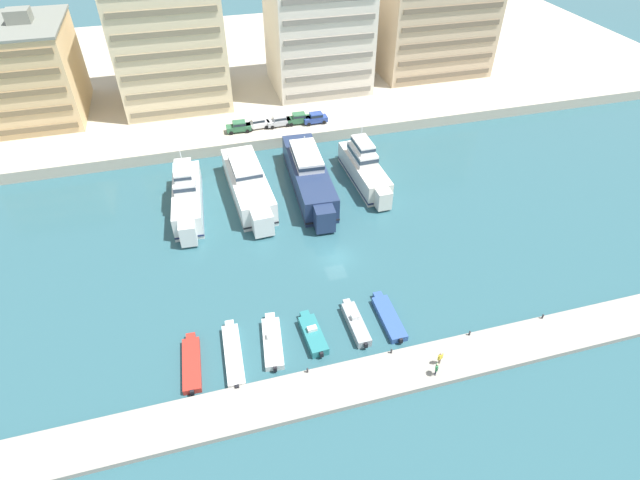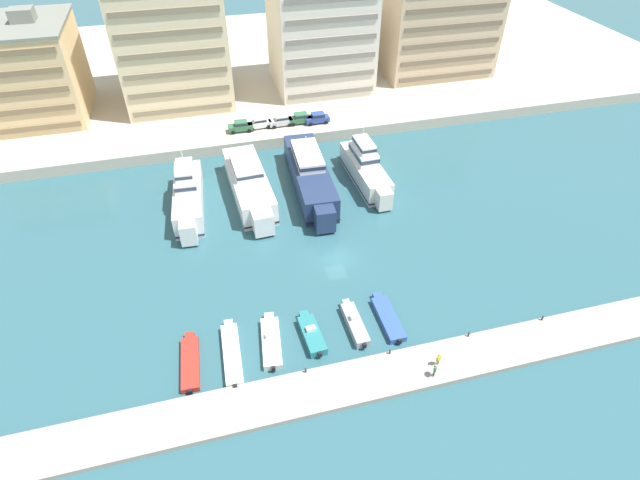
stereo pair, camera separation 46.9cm
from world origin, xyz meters
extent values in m
plane|color=#2D5B66|center=(0.00, 0.00, 0.00)|extent=(400.00, 400.00, 0.00)
cube|color=#BCB29E|center=(0.00, 63.80, 0.93)|extent=(180.00, 70.00, 1.86)
cube|color=#9E998E|center=(0.00, -18.02, 0.30)|extent=(120.00, 4.84, 0.59)
cube|color=white|center=(-16.99, 15.37, 1.72)|extent=(4.62, 14.47, 3.43)
cube|color=white|center=(-17.49, 7.41, 1.80)|extent=(2.17, 2.00, 2.92)
cube|color=#192347|center=(-16.99, 15.37, 0.60)|extent=(4.67, 14.61, 0.24)
cube|color=white|center=(-16.92, 16.44, 4.21)|extent=(3.29, 6.16, 1.55)
cube|color=#233342|center=(-16.92, 16.44, 4.36)|extent=(3.33, 6.22, 0.56)
cube|color=white|center=(-16.92, 16.44, 5.60)|extent=(2.56, 4.81, 1.22)
cube|color=#233342|center=(-16.92, 16.44, 5.72)|extent=(2.59, 4.85, 0.44)
cylinder|color=silver|center=(-16.87, 17.33, 7.11)|extent=(0.16, 0.16, 1.80)
cube|color=white|center=(-16.52, 22.94, 0.94)|extent=(3.23, 1.10, 0.20)
cube|color=white|center=(-8.41, 16.36, 1.79)|extent=(5.55, 16.62, 3.57)
cube|color=white|center=(-7.97, 7.09, 1.88)|extent=(2.74, 2.51, 3.04)
cube|color=black|center=(-8.41, 16.36, 0.63)|extent=(5.60, 16.79, 0.24)
cube|color=white|center=(-8.47, 17.59, 4.26)|extent=(4.05, 7.06, 1.38)
cube|color=#233342|center=(-8.47, 17.59, 4.40)|extent=(4.10, 7.13, 0.50)
cylinder|color=silver|center=(-8.52, 18.62, 5.86)|extent=(0.16, 0.16, 1.80)
cube|color=white|center=(-8.82, 25.01, 0.98)|extent=(4.10, 1.09, 0.20)
cube|color=navy|center=(0.54, 16.22, 1.89)|extent=(5.68, 19.19, 3.77)
cube|color=navy|center=(0.00, 5.69, 1.98)|extent=(2.71, 2.49, 3.21)
cube|color=black|center=(0.54, 16.22, 0.66)|extent=(5.73, 19.38, 0.24)
cube|color=white|center=(0.61, 17.64, 4.49)|extent=(4.08, 8.15, 1.44)
cube|color=#233342|center=(0.61, 17.64, 4.63)|extent=(4.13, 8.23, 0.52)
cylinder|color=silver|center=(0.67, 18.84, 6.11)|extent=(0.16, 0.16, 1.80)
cube|color=navy|center=(1.05, 26.14, 1.04)|extent=(4.05, 1.10, 0.20)
cube|color=silver|center=(9.00, 15.79, 1.60)|extent=(4.00, 13.67, 3.19)
cube|color=silver|center=(9.18, 8.17, 1.68)|extent=(2.07, 1.89, 2.71)
cube|color=#192347|center=(9.00, 15.79, 0.56)|extent=(4.04, 13.81, 0.24)
cube|color=white|center=(8.98, 16.81, 4.06)|extent=(3.00, 5.77, 1.74)
cube|color=#233342|center=(8.98, 16.81, 4.24)|extent=(3.04, 5.83, 0.63)
cube|color=white|center=(8.98, 16.81, 5.55)|extent=(2.34, 4.50, 1.24)
cube|color=#233342|center=(8.98, 16.81, 5.68)|extent=(2.37, 4.55, 0.45)
cylinder|color=silver|center=(8.96, 17.66, 7.07)|extent=(0.16, 0.16, 1.80)
cube|color=silver|center=(8.83, 23.03, 0.88)|extent=(3.15, 0.97, 0.20)
cube|color=red|center=(-18.64, -11.81, 0.35)|extent=(2.05, 6.42, 0.71)
cube|color=red|center=(-18.47, -8.30, 0.35)|extent=(0.99, 0.83, 0.60)
cube|color=black|center=(-18.80, -15.16, 0.50)|extent=(0.37, 0.30, 0.60)
cube|color=white|center=(-14.47, -11.80, 0.39)|extent=(1.97, 7.58, 0.79)
cube|color=white|center=(-14.32, -7.70, 0.39)|extent=(0.96, 0.80, 0.67)
cube|color=black|center=(-14.61, -15.73, 0.54)|extent=(0.37, 0.29, 0.60)
cube|color=white|center=(-10.33, -11.34, 0.38)|extent=(2.62, 6.49, 0.76)
cube|color=white|center=(-9.92, -7.83, 0.38)|extent=(1.13, 0.97, 0.65)
cube|color=silver|center=(-10.28, -10.87, 1.05)|extent=(1.10, 0.72, 0.57)
cube|color=#283847|center=(-10.25, -10.59, 1.13)|extent=(0.95, 0.19, 0.34)
cube|color=black|center=(-10.72, -14.65, 0.53)|extent=(0.39, 0.32, 0.60)
cube|color=teal|center=(-6.03, -11.54, 0.48)|extent=(2.12, 5.14, 0.96)
cube|color=teal|center=(-6.20, -8.67, 0.48)|extent=(1.04, 0.87, 0.82)
cube|color=silver|center=(-6.05, -11.17, 1.17)|extent=(1.03, 0.66, 0.41)
cube|color=#283847|center=(-6.07, -10.89, 1.23)|extent=(0.91, 0.13, 0.25)
cube|color=black|center=(-5.87, -14.24, 0.63)|extent=(0.38, 0.30, 0.60)
cube|color=#9EA3A8|center=(-1.22, -11.31, 0.51)|extent=(1.60, 5.72, 1.01)
cube|color=#9EA3A8|center=(-1.27, -8.16, 0.51)|extent=(0.84, 0.69, 0.86)
cube|color=silver|center=(-1.22, -10.88, 1.28)|extent=(0.84, 0.61, 0.53)
cube|color=#283847|center=(-1.23, -10.60, 1.36)|extent=(0.75, 0.09, 0.32)
cube|color=black|center=(-1.17, -14.34, 0.66)|extent=(0.36, 0.29, 0.60)
cube|color=#33569E|center=(2.57, -11.35, 0.37)|extent=(1.85, 6.22, 0.74)
cube|color=#33569E|center=(2.56, -7.88, 0.37)|extent=(1.01, 0.83, 0.63)
cube|color=black|center=(2.57, -14.64, 0.52)|extent=(0.36, 0.28, 0.60)
cube|color=#2D6642|center=(-7.35, 32.74, 2.58)|extent=(4.14, 1.79, 0.80)
cube|color=#2D6642|center=(-7.20, 32.74, 3.32)|extent=(2.14, 1.61, 0.68)
cube|color=#1E2833|center=(-7.20, 32.74, 3.32)|extent=(2.09, 1.62, 0.37)
cylinder|color=black|center=(-8.72, 31.92, 2.18)|extent=(0.64, 0.23, 0.64)
cylinder|color=black|center=(-8.68, 33.62, 2.18)|extent=(0.64, 0.23, 0.64)
cylinder|color=black|center=(-6.02, 31.86, 2.18)|extent=(0.64, 0.23, 0.64)
cylinder|color=black|center=(-5.98, 33.56, 2.18)|extent=(0.64, 0.23, 0.64)
cube|color=white|center=(-4.12, 33.13, 2.58)|extent=(4.20, 1.95, 0.80)
cube|color=white|center=(-3.97, 33.14, 3.32)|extent=(2.19, 1.69, 0.68)
cube|color=#1E2833|center=(-3.97, 33.14, 3.32)|extent=(2.15, 1.70, 0.37)
cylinder|color=black|center=(-5.41, 32.20, 2.18)|extent=(0.65, 0.26, 0.64)
cylinder|color=black|center=(-5.52, 33.90, 2.18)|extent=(0.65, 0.26, 0.64)
cylinder|color=black|center=(-2.72, 32.37, 2.18)|extent=(0.65, 0.26, 0.64)
cylinder|color=black|center=(-2.83, 34.07, 2.18)|extent=(0.65, 0.26, 0.64)
cube|color=#B7BCC1|center=(-0.44, 33.00, 2.58)|extent=(4.18, 1.90, 0.80)
cube|color=#B7BCC1|center=(-0.29, 33.00, 3.32)|extent=(2.17, 1.66, 0.68)
cube|color=#1E2833|center=(-0.29, 33.00, 3.32)|extent=(2.13, 1.68, 0.37)
cylinder|color=black|center=(-1.74, 32.08, 2.18)|extent=(0.65, 0.25, 0.64)
cylinder|color=black|center=(-1.83, 33.78, 2.18)|extent=(0.65, 0.25, 0.64)
cylinder|color=black|center=(0.96, 32.21, 2.18)|extent=(0.65, 0.25, 0.64)
cylinder|color=black|center=(0.87, 33.91, 2.18)|extent=(0.65, 0.25, 0.64)
cube|color=#2D6642|center=(2.95, 33.02, 2.58)|extent=(4.14, 1.81, 0.80)
cube|color=#2D6642|center=(3.10, 33.01, 3.32)|extent=(2.14, 1.62, 0.68)
cube|color=#1E2833|center=(3.10, 33.01, 3.32)|extent=(2.10, 1.63, 0.37)
cylinder|color=black|center=(1.58, 32.20, 2.18)|extent=(0.65, 0.24, 0.64)
cylinder|color=black|center=(1.63, 33.90, 2.18)|extent=(0.65, 0.24, 0.64)
cylinder|color=black|center=(4.28, 32.13, 2.18)|extent=(0.65, 0.24, 0.64)
cylinder|color=black|center=(4.33, 33.83, 2.18)|extent=(0.65, 0.24, 0.64)
cube|color=#28428E|center=(5.84, 32.39, 2.58)|extent=(4.11, 1.73, 0.80)
cube|color=#28428E|center=(5.99, 32.40, 3.32)|extent=(2.11, 1.57, 0.68)
cube|color=#1E2833|center=(5.99, 32.40, 3.32)|extent=(2.07, 1.59, 0.37)
cylinder|color=black|center=(4.50, 31.54, 2.18)|extent=(0.64, 0.22, 0.64)
cylinder|color=black|center=(4.49, 33.24, 2.18)|extent=(0.64, 0.22, 0.64)
cylinder|color=black|center=(7.20, 31.55, 2.18)|extent=(0.64, 0.22, 0.64)
cylinder|color=black|center=(7.19, 33.25, 2.18)|extent=(0.64, 0.22, 0.64)
cube|color=#E0BC84|center=(-40.86, 48.37, 9.44)|extent=(17.09, 17.80, 15.17)
cube|color=#7B6748|center=(-40.86, 39.37, 3.38)|extent=(15.72, 0.24, 0.90)
cube|color=#7B6748|center=(-40.86, 39.37, 6.41)|extent=(15.72, 0.24, 0.90)
cube|color=#7B6748|center=(-40.86, 39.37, 9.44)|extent=(15.72, 0.24, 0.90)
cube|color=#7B6748|center=(-40.86, 39.37, 12.48)|extent=(15.72, 0.24, 0.90)
cube|color=gray|center=(-40.86, 48.37, 17.23)|extent=(17.43, 18.15, 0.40)
cube|color=gray|center=(-38.29, 48.37, 18.43)|extent=(3.60, 3.20, 2.00)
cube|color=beige|center=(-16.23, 48.97, 14.71)|extent=(18.24, 17.62, 25.71)
cube|color=#7E7359|center=(-16.23, 40.06, 3.47)|extent=(16.78, 0.24, 0.90)
cube|color=#7E7359|center=(-16.23, 40.06, 6.68)|extent=(16.78, 0.24, 0.90)
cube|color=#7E7359|center=(-16.23, 40.06, 9.89)|extent=(16.78, 0.24, 0.90)
cube|color=#7E7359|center=(-16.23, 40.06, 13.11)|extent=(16.78, 0.24, 0.90)
cube|color=#7E7359|center=(-16.23, 40.06, 16.32)|extent=(16.78, 0.24, 0.90)
cube|color=#7E7359|center=(-16.23, 40.06, 19.54)|extent=(16.78, 0.24, 0.90)
cube|color=silver|center=(10.59, 48.25, 14.68)|extent=(17.58, 15.64, 25.65)
cube|color=gray|center=(10.59, 40.33, 3.46)|extent=(16.18, 0.24, 0.90)
cube|color=gray|center=(10.59, 40.33, 6.67)|extent=(16.18, 0.24, 0.90)
cube|color=gray|center=(10.59, 40.33, 9.87)|extent=(16.18, 0.24, 0.90)
cube|color=gray|center=(10.59, 40.33, 13.08)|extent=(16.18, 0.24, 0.90)
cube|color=gray|center=(10.59, 40.33, 16.29)|extent=(16.18, 0.24, 0.90)
cube|color=#C6AD89|center=(34.78, 50.68, 12.77)|extent=(21.55, 16.27, 21.81)
cube|color=#6D5F4B|center=(34.78, 42.44, 3.42)|extent=(19.83, 0.24, 0.90)
cube|color=#6D5F4B|center=(34.78, 42.44, 6.53)|extent=(19.83, 0.24, 0.90)
cube|color=#6D5F4B|center=(34.78, 42.44, 9.65)|extent=(19.83, 0.24, 0.90)
cube|color=#6D5F4B|center=(34.78, 42.44, 12.77)|extent=(19.83, 0.24, 0.90)
cube|color=#6D5F4B|center=(34.78, 42.44, 15.88)|extent=(19.83, 0.24, 0.90)
cylinder|color=#7A6B56|center=(5.17, -18.29, 1.00)|extent=(0.13, 0.13, 0.82)
cylinder|color=#7A6B56|center=(5.01, -18.33, 1.00)|extent=(0.13, 0.13, 0.82)
cube|color=yellow|center=(5.09, -18.31, 1.72)|extent=(0.50, 0.34, 0.62)
cylinder|color=yellow|center=(5.35, -18.23, 1.67)|extent=(0.10, 0.10, 0.62)
cylinder|color=yellow|center=(4.83, -18.39, 1.67)|extent=(0.10, 0.10, 0.62)
sphere|color=beige|center=(5.09, -18.31, 2.15)|extent=(0.23, 0.23, 0.23)
cylinder|color=#282D3D|center=(4.15, -19.46, 1.01)|extent=(0.13, 0.13, 0.83)
cylinder|color=#282D3D|center=(4.22, -19.31, 1.01)|extent=(0.13, 0.13, 0.83)
cube|color=#337F4C|center=(4.18, -19.38, 1.74)|extent=(0.42, 0.51, 0.64)
cylinder|color=#337F4C|center=(4.05, -19.63, 1.69)|extent=(0.10, 0.10, 0.64)
cylinder|color=#337F4C|center=(4.32, -19.14, 1.69)|extent=(0.10, 0.10, 0.64)
sphere|color=beige|center=(4.18, -19.38, 2.18)|extent=(0.23, 0.23, 0.23)
cylinder|color=#2D2D33|center=(-7.74, -15.85, 0.82)|extent=(0.18, 0.18, 0.45)
sphere|color=#2D2D33|center=(-7.74, -15.85, 1.10)|extent=(0.20, 0.20, 0.20)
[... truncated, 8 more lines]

